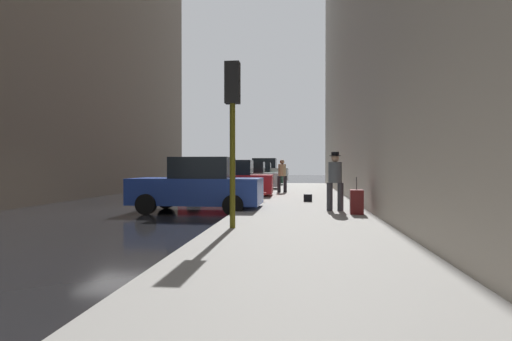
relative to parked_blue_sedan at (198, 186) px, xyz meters
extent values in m
plane|color=black|center=(-2.65, 0.09, -0.85)|extent=(120.00, 120.00, 0.00)
cube|color=gray|center=(3.35, 0.09, -0.77)|extent=(4.00, 40.00, 0.15)
cube|color=navy|center=(-0.05, 0.00, -0.16)|extent=(4.22, 1.88, 0.84)
cube|color=black|center=(0.15, 0.00, 0.59)|extent=(1.91, 1.58, 0.70)
cylinder|color=black|center=(-1.40, 0.93, -0.53)|extent=(0.64, 0.23, 0.64)
cylinder|color=black|center=(-1.42, -0.91, -0.53)|extent=(0.64, 0.23, 0.64)
cylinder|color=black|center=(1.33, 0.91, -0.53)|extent=(0.64, 0.23, 0.64)
cylinder|color=black|center=(1.31, -0.93, -0.53)|extent=(0.64, 0.23, 0.64)
cube|color=#B2191E|center=(-0.05, 5.50, -0.16)|extent=(4.26, 1.97, 0.84)
cube|color=black|center=(0.15, 5.51, 0.59)|extent=(1.94, 1.62, 0.70)
cylinder|color=black|center=(-1.44, 6.38, -0.53)|extent=(0.65, 0.24, 0.64)
cylinder|color=black|center=(-1.38, 4.54, -0.53)|extent=(0.65, 0.24, 0.64)
cylinder|color=black|center=(1.29, 6.47, -0.53)|extent=(0.65, 0.24, 0.64)
cylinder|color=black|center=(1.35, 4.63, -0.53)|extent=(0.65, 0.24, 0.64)
cube|color=#B7BABF|center=(-0.05, 11.81, -0.16)|extent=(4.23, 1.91, 0.84)
cube|color=black|center=(0.15, 11.81, 0.59)|extent=(1.92, 1.60, 0.70)
cylinder|color=black|center=(-1.43, 12.71, -0.53)|extent=(0.64, 0.23, 0.64)
cylinder|color=black|center=(-1.40, 10.87, -0.53)|extent=(0.64, 0.23, 0.64)
cylinder|color=black|center=(1.30, 12.75, -0.53)|extent=(0.64, 0.23, 0.64)
cylinder|color=black|center=(1.33, 10.91, -0.53)|extent=(0.64, 0.23, 0.64)
cube|color=#193828|center=(-0.05, 17.26, -0.16)|extent=(4.24, 1.94, 0.84)
cube|color=black|center=(0.15, 17.27, 0.59)|extent=(1.93, 1.61, 0.70)
cylinder|color=black|center=(-1.43, 18.15, -0.53)|extent=(0.65, 0.24, 0.64)
cylinder|color=black|center=(-1.39, 16.31, -0.53)|extent=(0.65, 0.24, 0.64)
cylinder|color=black|center=(1.30, 18.22, -0.53)|extent=(0.65, 0.24, 0.64)
cylinder|color=black|center=(1.34, 16.38, -0.53)|extent=(0.65, 0.24, 0.64)
cube|color=silver|center=(-0.05, 22.88, -0.03)|extent=(4.64, 1.94, 1.10)
cube|color=black|center=(0.15, 22.87, 0.95)|extent=(2.10, 1.61, 0.90)
cylinder|color=black|center=(-1.52, 23.83, -0.53)|extent=(0.64, 0.23, 0.64)
cylinder|color=black|center=(-1.56, 21.99, -0.53)|extent=(0.64, 0.23, 0.64)
cylinder|color=black|center=(1.47, 23.76, -0.53)|extent=(0.64, 0.23, 0.64)
cylinder|color=black|center=(1.43, 21.92, -0.53)|extent=(0.64, 0.23, 0.64)
cylinder|color=red|center=(1.80, 2.40, -0.42)|extent=(0.22, 0.22, 0.55)
sphere|color=red|center=(1.80, 2.40, -0.09)|extent=(0.20, 0.20, 0.20)
cylinder|color=red|center=(1.64, 2.40, -0.40)|extent=(0.10, 0.09, 0.09)
cylinder|color=red|center=(1.96, 2.40, -0.40)|extent=(0.10, 0.09, 0.09)
cylinder|color=#514C0F|center=(1.85, -4.21, 1.10)|extent=(0.12, 0.12, 3.60)
cube|color=black|center=(1.85, -4.21, 2.45)|extent=(0.32, 0.24, 0.90)
sphere|color=red|center=(1.85, -4.08, 2.73)|extent=(0.14, 0.14, 0.14)
sphere|color=yellow|center=(1.85, -4.08, 2.45)|extent=(0.14, 0.14, 0.14)
sphere|color=green|center=(1.85, -4.08, 2.17)|extent=(0.14, 0.14, 0.14)
cylinder|color=#333338|center=(4.52, -0.58, -0.27)|extent=(0.19, 0.19, 0.85)
cylinder|color=#333338|center=(4.20, -0.55, -0.27)|extent=(0.19, 0.19, 0.85)
cylinder|color=#4C5156|center=(4.36, -0.57, 0.46)|extent=(0.43, 0.43, 0.62)
sphere|color=tan|center=(4.36, -0.57, 0.89)|extent=(0.24, 0.24, 0.24)
cylinder|color=black|center=(4.36, -0.57, 0.96)|extent=(0.34, 0.34, 0.02)
cylinder|color=black|center=(4.36, -0.57, 1.02)|extent=(0.23, 0.23, 0.11)
cylinder|color=black|center=(2.54, 8.04, -0.27)|extent=(0.19, 0.19, 0.85)
cylinder|color=black|center=(2.22, 8.05, -0.27)|extent=(0.19, 0.19, 0.85)
cylinder|color=tan|center=(2.38, 8.05, 0.46)|extent=(0.42, 0.42, 0.62)
sphere|color=#997051|center=(2.38, 8.05, 0.89)|extent=(0.24, 0.24, 0.24)
cube|color=#591414|center=(4.90, -1.24, -0.36)|extent=(0.40, 0.59, 0.68)
cylinder|color=#333333|center=(4.90, -1.24, 0.16)|extent=(0.02, 0.02, 0.36)
cube|color=black|center=(3.61, 2.74, -0.56)|extent=(0.32, 0.44, 0.28)
camera|label=1|loc=(3.31, -12.76, 0.63)|focal=28.00mm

